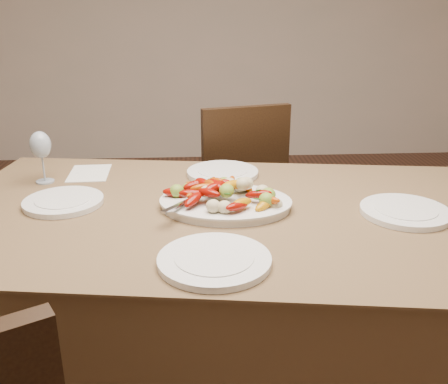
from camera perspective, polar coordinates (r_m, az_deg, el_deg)
floor at (r=2.15m, az=5.93°, el=-19.42°), size 6.00×6.00×0.00m
wall_back at (r=4.63m, az=0.33°, el=20.97°), size 5.00×0.02×2.80m
dining_table at (r=1.79m, az=0.00°, el=-13.33°), size 1.96×1.28×0.76m
chair_far at (r=2.57m, az=0.96°, el=0.08°), size 0.51×0.51×0.95m
serving_platter at (r=1.62m, az=0.17°, el=-1.45°), size 0.45×0.36×0.02m
roasted_vegetables at (r=1.60m, az=0.17°, el=0.44°), size 0.37×0.27×0.09m
serving_spoon at (r=1.58m, az=-2.28°, el=-0.65°), size 0.27×0.19×0.03m
plate_left at (r=1.73m, az=-17.87°, el=-1.09°), size 0.26×0.26×0.02m
plate_right at (r=1.67m, az=19.99°, el=-2.13°), size 0.28×0.28×0.02m
plate_far at (r=1.93m, az=-0.16°, el=2.20°), size 0.28×0.28×0.02m
plate_near at (r=1.28m, az=-1.11°, el=-7.84°), size 0.29×0.29×0.02m
wine_glass at (r=1.94m, az=-20.11°, el=3.91°), size 0.08×0.08×0.20m
menu_card at (r=2.02m, az=-15.13°, el=2.10°), size 0.16×0.22×0.00m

